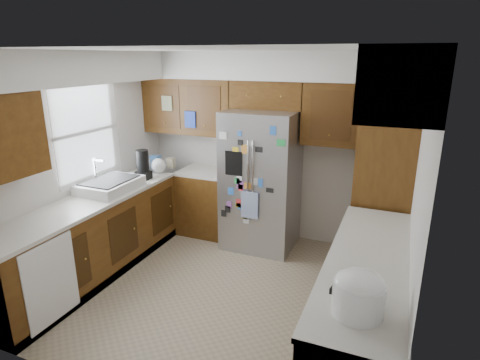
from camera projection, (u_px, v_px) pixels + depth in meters
name	position (u px, v px, depth m)	size (l,w,h in m)	color
floor	(223.00, 289.00, 4.39)	(3.60, 3.60, 0.00)	tan
room_shell	(226.00, 118.00, 4.21)	(3.64, 3.24, 2.52)	silver
left_counter_run	(120.00, 232.00, 4.78)	(1.36, 3.20, 0.92)	#46270D
right_counter_run	(363.00, 313.00, 3.30)	(0.63, 2.25, 0.92)	#46270D
pantry	(384.00, 182.00, 4.53)	(0.60, 0.90, 2.15)	#46270D
fridge	(261.00, 181.00, 5.18)	(0.90, 0.79, 1.80)	#9B9A9F
bridge_cabinet	(268.00, 95.00, 5.06)	(0.96, 0.34, 0.35)	#46270D
fridge_top_items	(269.00, 70.00, 4.95)	(0.82, 0.29, 0.29)	blue
sink_assembly	(110.00, 185.00, 4.73)	(0.52, 0.70, 0.37)	white
left_counter_clutter	(150.00, 165.00, 5.33)	(0.34, 0.85, 0.38)	black
rice_cooker	(359.00, 292.00, 2.45)	(0.33, 0.32, 0.28)	white
paper_towel	(360.00, 290.00, 2.51)	(0.11, 0.11, 0.25)	white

